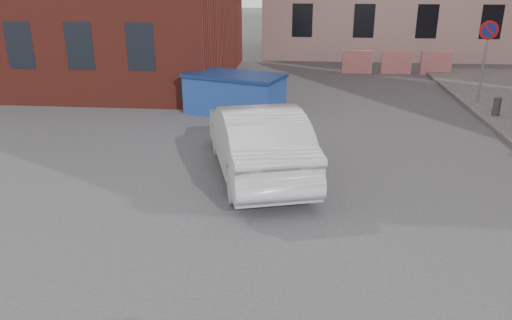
# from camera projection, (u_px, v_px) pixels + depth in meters

# --- Properties ---
(ground) EXTENTS (120.00, 120.00, 0.00)m
(ground) POSITION_uv_depth(u_px,v_px,m) (290.00, 235.00, 8.48)
(ground) COLOR #38383A
(ground) RESTS_ON ground
(no_parking_sign) EXTENTS (0.60, 0.09, 2.65)m
(no_parking_sign) POSITION_uv_depth(u_px,v_px,m) (487.00, 45.00, 16.08)
(no_parking_sign) COLOR gray
(no_parking_sign) RESTS_ON sidewalk
(barriers) EXTENTS (4.70, 0.18, 1.00)m
(barriers) POSITION_uv_depth(u_px,v_px,m) (396.00, 62.00, 21.91)
(barriers) COLOR red
(barriers) RESTS_ON ground
(dumpster) EXTENTS (3.36, 2.47, 1.26)m
(dumpster) POSITION_uv_depth(u_px,v_px,m) (235.00, 94.00, 15.60)
(dumpster) COLOR navy
(dumpster) RESTS_ON ground
(silver_car) EXTENTS (2.92, 5.04, 1.57)m
(silver_car) POSITION_uv_depth(u_px,v_px,m) (257.00, 139.00, 10.87)
(silver_car) COLOR #ACAFB4
(silver_car) RESTS_ON ground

